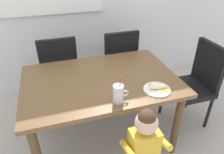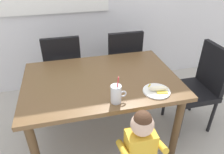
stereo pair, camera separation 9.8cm
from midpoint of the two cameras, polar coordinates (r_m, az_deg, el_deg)
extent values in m
plane|color=#B7B2A8|center=(2.42, -1.31, -15.72)|extent=(24.00, 24.00, 0.00)
cube|color=brown|center=(1.95, -1.57, -0.91)|extent=(1.41, 0.96, 0.04)
cylinder|color=brown|center=(2.10, 18.50, -13.07)|extent=(0.07, 0.07, 0.71)
cylinder|color=brown|center=(2.48, -17.87, -5.29)|extent=(0.07, 0.07, 0.71)
cylinder|color=brown|center=(2.64, 10.03, -1.58)|extent=(0.07, 0.07, 0.71)
cube|color=black|center=(2.75, -11.92, 1.87)|extent=(0.44, 0.44, 0.06)
cube|color=black|center=(2.45, -12.31, 5.13)|extent=(0.42, 0.05, 0.48)
cylinder|color=black|center=(3.04, -8.10, 0.09)|extent=(0.04, 0.04, 0.42)
cylinder|color=black|center=(3.04, -15.21, -0.80)|extent=(0.04, 0.04, 0.42)
cylinder|color=black|center=(2.72, -7.15, -3.95)|extent=(0.04, 0.04, 0.42)
cylinder|color=black|center=(2.72, -15.11, -4.95)|extent=(0.04, 0.04, 0.42)
cube|color=black|center=(2.84, 3.32, 3.55)|extent=(0.44, 0.44, 0.06)
cube|color=black|center=(2.55, 4.79, 6.87)|extent=(0.42, 0.05, 0.48)
cylinder|color=black|center=(3.17, 5.50, 1.65)|extent=(0.04, 0.04, 0.42)
cylinder|color=black|center=(3.08, -1.23, 0.82)|extent=(0.04, 0.04, 0.42)
cylinder|color=black|center=(2.87, 7.90, -2.02)|extent=(0.04, 0.04, 0.42)
cylinder|color=black|center=(2.76, 0.51, -3.08)|extent=(0.04, 0.04, 0.42)
cube|color=black|center=(2.46, 21.85, -3.73)|extent=(0.44, 0.44, 0.06)
cube|color=black|center=(2.45, 26.95, 2.22)|extent=(0.05, 0.42, 0.48)
cylinder|color=black|center=(2.63, 15.17, -6.38)|extent=(0.04, 0.04, 0.42)
cylinder|color=black|center=(2.39, 19.33, -11.70)|extent=(0.04, 0.04, 0.42)
cylinder|color=black|center=(2.82, 22.05, -5.00)|extent=(0.04, 0.04, 0.42)
cylinder|color=black|center=(2.59, 26.58, -9.71)|extent=(0.04, 0.04, 0.42)
cube|color=gold|center=(1.70, 9.36, -18.37)|extent=(0.22, 0.15, 0.30)
sphere|color=beige|center=(1.53, 10.13, -12.64)|extent=(0.17, 0.17, 0.17)
sphere|color=#472D1E|center=(1.50, 10.30, -11.35)|extent=(0.13, 0.13, 0.13)
cylinder|color=gold|center=(1.63, 4.90, -19.28)|extent=(0.05, 0.24, 0.13)
cylinder|color=gold|center=(1.71, 14.25, -17.06)|extent=(0.05, 0.24, 0.13)
cylinder|color=silver|center=(1.61, 2.85, -4.70)|extent=(0.08, 0.08, 0.15)
cylinder|color=beige|center=(1.63, 2.82, -5.55)|extent=(0.07, 0.07, 0.08)
torus|color=silver|center=(1.63, 4.81, -4.62)|extent=(0.06, 0.01, 0.06)
cylinder|color=#E5333F|center=(1.57, 3.26, -2.79)|extent=(0.01, 0.07, 0.21)
cylinder|color=white|center=(1.81, 13.56, -3.79)|extent=(0.23, 0.23, 0.01)
ellipsoid|color=#F4EAC6|center=(1.80, 13.95, -3.09)|extent=(0.18, 0.07, 0.04)
cube|color=yellow|center=(1.79, 15.10, -4.13)|extent=(0.09, 0.05, 0.01)
cube|color=yellow|center=(1.84, 14.16, -2.83)|extent=(0.09, 0.05, 0.01)
cylinder|color=yellow|center=(1.76, 11.74, -2.32)|extent=(0.03, 0.02, 0.03)
camera|label=1|loc=(0.05, -88.47, 0.93)|focal=33.56mm
camera|label=2|loc=(0.05, 91.53, -0.93)|focal=33.56mm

